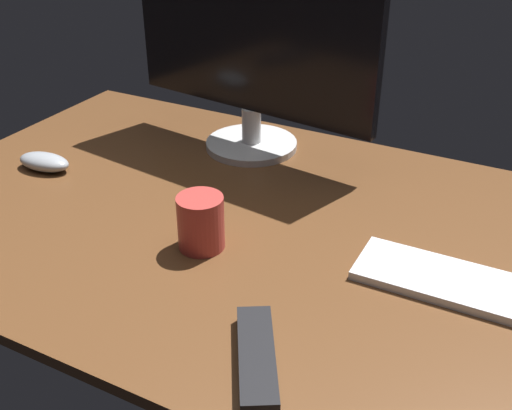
# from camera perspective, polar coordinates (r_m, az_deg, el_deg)

# --- Properties ---
(desk) EXTENTS (1.40, 0.84, 0.02)m
(desk) POSITION_cam_1_polar(r_m,az_deg,el_deg) (1.09, 1.07, -2.34)
(desk) COLOR brown
(desk) RESTS_ON ground
(monitor) EXTENTS (0.57, 0.20, 0.44)m
(monitor) POSITION_cam_1_polar(r_m,az_deg,el_deg) (1.30, -0.46, 14.62)
(monitor) COLOR silver
(monitor) RESTS_ON desk
(keyboard) EXTENTS (0.40, 0.11, 0.01)m
(keyboard) POSITION_cam_1_polar(r_m,az_deg,el_deg) (0.98, 20.53, -7.50)
(keyboard) COLOR silver
(keyboard) RESTS_ON desk
(computer_mouse) EXTENTS (0.12, 0.07, 0.03)m
(computer_mouse) POSITION_cam_1_polar(r_m,az_deg,el_deg) (1.34, -18.82, 3.76)
(computer_mouse) COLOR #999EA5
(computer_mouse) RESTS_ON desk
(tv_remote) EXTENTS (0.13, 0.18, 0.02)m
(tv_remote) POSITION_cam_1_polar(r_m,az_deg,el_deg) (0.81, 0.06, -13.85)
(tv_remote) COLOR black
(tv_remote) RESTS_ON desk
(coffee_mug) EXTENTS (0.08, 0.08, 0.09)m
(coffee_mug) POSITION_cam_1_polar(r_m,az_deg,el_deg) (1.01, -5.08, -1.60)
(coffee_mug) COLOR #B23833
(coffee_mug) RESTS_ON desk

